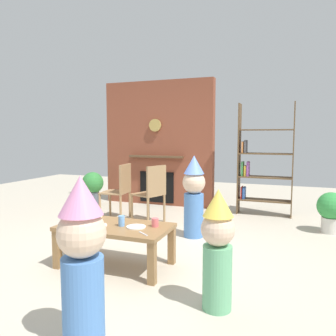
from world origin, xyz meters
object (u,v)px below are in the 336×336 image
object	(u,v)px
paper_cup_near_left	(121,221)
birthday_cake_slice	(98,214)
paper_cup_center	(155,222)
potted_plant_short	(93,186)
dining_chair_middle	(152,190)
paper_plate_front	(136,227)
child_with_cone_hat	(82,258)
bookshelf	(261,164)
paper_plate_rear	(97,226)
child_by_the_chairs	(194,194)
coffee_table	(115,231)
paper_cup_near_right	(84,224)
dining_chair_left	(120,188)
potted_plant_tall	(331,210)
child_in_pink	(218,247)

from	to	relation	value
paper_cup_near_left	birthday_cake_slice	size ratio (longest dim) A/B	1.06
paper_cup_center	potted_plant_short	size ratio (longest dim) A/B	0.13
paper_cup_near_left	dining_chair_middle	bearing A→B (deg)	103.05
paper_plate_front	child_with_cone_hat	xyz separation A→B (m)	(0.24, -1.24, 0.15)
bookshelf	paper_plate_rear	distance (m)	3.29
paper_cup_near_left	child_by_the_chairs	xyz separation A→B (m)	(0.40, 1.26, 0.09)
paper_cup_near_left	child_with_cone_hat	world-z (taller)	child_with_cone_hat
coffee_table	child_by_the_chairs	bearing A→B (deg)	69.12
birthday_cake_slice	dining_chair_middle	size ratio (longest dim) A/B	0.11
paper_cup_center	coffee_table	bearing A→B (deg)	-167.04
paper_cup_near_right	dining_chair_left	size ratio (longest dim) A/B	0.11
coffee_table	child_with_cone_hat	size ratio (longest dim) A/B	1.03
coffee_table	bookshelf	bearing A→B (deg)	67.30
paper_plate_rear	dining_chair_middle	distance (m)	1.81
bookshelf	paper_cup_near_left	world-z (taller)	bookshelf
potted_plant_tall	child_by_the_chairs	bearing A→B (deg)	-154.17
paper_cup_center	dining_chair_left	distance (m)	2.08
paper_cup_near_right	child_in_pink	world-z (taller)	child_in_pink
child_in_pink	child_by_the_chairs	world-z (taller)	child_by_the_chairs
paper_cup_near_right	dining_chair_left	distance (m)	2.08
paper_plate_rear	birthday_cake_slice	size ratio (longest dim) A/B	2.01
bookshelf	dining_chair_middle	bearing A→B (deg)	-142.48
bookshelf	paper_cup_center	world-z (taller)	bookshelf
paper_cup_near_left	paper_cup_near_right	size ratio (longest dim) A/B	1.10
dining_chair_middle	potted_plant_tall	world-z (taller)	dining_chair_middle
child_by_the_chairs	dining_chair_middle	size ratio (longest dim) A/B	1.22
paper_cup_near_left	paper_plate_rear	bearing A→B (deg)	-158.00
paper_plate_front	dining_chair_left	xyz separation A→B (m)	(-1.13, 1.72, 0.07)
birthday_cake_slice	coffee_table	bearing A→B (deg)	-33.11
paper_plate_rear	birthday_cake_slice	world-z (taller)	birthday_cake_slice
potted_plant_tall	potted_plant_short	size ratio (longest dim) A/B	0.87
paper_cup_near_left	paper_plate_rear	world-z (taller)	paper_cup_near_left
dining_chair_middle	dining_chair_left	bearing A→B (deg)	20.05
paper_plate_front	paper_plate_rear	world-z (taller)	same
paper_cup_near_left	child_by_the_chairs	size ratio (longest dim) A/B	0.10
dining_chair_left	potted_plant_tall	distance (m)	3.14
paper_cup_near_left	paper_cup_near_right	world-z (taller)	paper_cup_near_left
coffee_table	paper_plate_front	xyz separation A→B (m)	(0.24, -0.00, 0.07)
paper_cup_center	dining_chair_left	xyz separation A→B (m)	(-1.30, 1.63, 0.03)
child_in_pink	potted_plant_short	size ratio (longest dim) A/B	1.45
child_in_pink	potted_plant_tall	bearing A→B (deg)	-90.10
paper_plate_front	dining_chair_middle	bearing A→B (deg)	108.19
paper_cup_near_left	child_with_cone_hat	size ratio (longest dim) A/B	0.10
child_with_cone_hat	child_by_the_chairs	world-z (taller)	child_with_cone_hat
paper_plate_rear	paper_cup_near_right	bearing A→B (deg)	-112.66
potted_plant_tall	bookshelf	bearing A→B (deg)	143.08
bookshelf	birthday_cake_slice	distance (m)	3.09
dining_chair_middle	potted_plant_tall	size ratio (longest dim) A/B	1.57
potted_plant_tall	birthday_cake_slice	bearing A→B (deg)	-144.01
child_with_cone_hat	child_by_the_chairs	bearing A→B (deg)	-21.05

